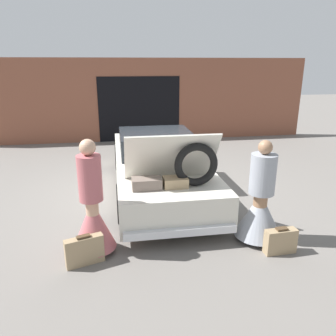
{
  "coord_description": "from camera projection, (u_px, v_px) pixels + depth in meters",
  "views": [
    {
      "loc": [
        -0.87,
        -6.66,
        2.63
      ],
      "look_at": [
        0.0,
        -1.35,
        0.9
      ],
      "focal_mm": 35.0,
      "sensor_mm": 36.0,
      "label": 1
    }
  ],
  "objects": [
    {
      "name": "ground_plane",
      "position": [
        158.0,
        188.0,
        7.19
      ],
      "size": [
        40.0,
        40.0,
        0.0
      ],
      "primitive_type": "plane",
      "color": "slate"
    },
    {
      "name": "garage_wall_back",
      "position": [
        139.0,
        101.0,
        11.29
      ],
      "size": [
        12.0,
        0.14,
        2.8
      ],
      "color": "brown",
      "rests_on": "ground_plane"
    },
    {
      "name": "car",
      "position": [
        158.0,
        164.0,
        7.03
      ],
      "size": [
        1.8,
        5.0,
        1.6
      ],
      "color": "silver",
      "rests_on": "ground_plane"
    },
    {
      "name": "person_left",
      "position": [
        93.0,
        214.0,
        4.61
      ],
      "size": [
        0.62,
        0.62,
        1.68
      ],
      "rotation": [
        0.0,
        0.0,
        -1.64
      ],
      "color": "tan",
      "rests_on": "ground_plane"
    },
    {
      "name": "person_right",
      "position": [
        260.0,
        206.0,
        4.96
      ],
      "size": [
        0.72,
        0.72,
        1.58
      ],
      "rotation": [
        0.0,
        0.0,
        1.68
      ],
      "color": "#997051",
      "rests_on": "ground_plane"
    },
    {
      "name": "suitcase_beside_left_person",
      "position": [
        85.0,
        251.0,
        4.43
      ],
      "size": [
        0.53,
        0.28,
        0.43
      ],
      "color": "#9E8460",
      "rests_on": "ground_plane"
    },
    {
      "name": "suitcase_beside_right_person",
      "position": [
        280.0,
        241.0,
        4.71
      ],
      "size": [
        0.47,
        0.18,
        0.4
      ],
      "color": "#9E8460",
      "rests_on": "ground_plane"
    }
  ]
}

